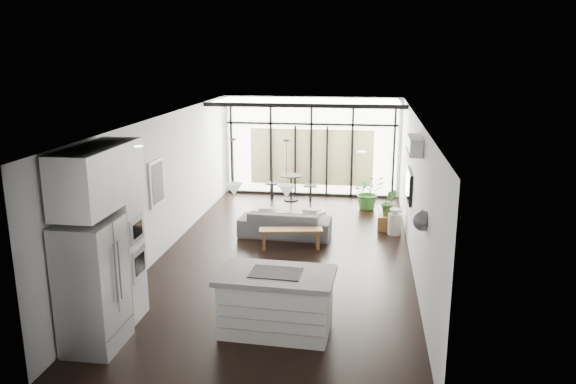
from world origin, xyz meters
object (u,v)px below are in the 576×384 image
(milk_can, at_px, (395,222))
(fridge, at_px, (93,285))
(console_bench, at_px, (291,239))
(tv, at_px, (409,186))
(sofa, at_px, (285,219))
(island, at_px, (276,302))
(pouf, at_px, (315,218))

(milk_can, bearing_deg, fridge, -127.72)
(console_bench, bearing_deg, tv, 3.85)
(sofa, height_order, console_bench, sofa)
(sofa, bearing_deg, console_bench, 109.50)
(console_bench, relative_size, milk_can, 2.21)
(fridge, bearing_deg, milk_can, 52.28)
(island, xyz_separation_m, pouf, (0.09, 5.18, -0.26))
(milk_can, xyz_separation_m, tv, (0.22, -0.66, 1.00))
(island, height_order, sofa, island)
(milk_can, relative_size, tv, 0.54)
(sofa, height_order, pouf, sofa)
(island, distance_m, tv, 4.76)
(fridge, bearing_deg, console_bench, 63.76)
(island, bearing_deg, pouf, 91.73)
(milk_can, bearing_deg, pouf, 169.37)
(island, bearing_deg, fridge, -159.47)
(sofa, distance_m, tv, 2.81)
(console_bench, height_order, milk_can, milk_can)
(fridge, bearing_deg, island, 17.79)
(fridge, relative_size, pouf, 3.73)
(fridge, relative_size, console_bench, 1.39)
(pouf, bearing_deg, console_bench, -102.91)
(island, xyz_separation_m, tv, (2.14, 4.17, 0.84))
(island, xyz_separation_m, sofa, (-0.52, 4.37, -0.06))
(island, relative_size, tv, 1.54)
(sofa, xyz_separation_m, tv, (2.66, -0.20, 0.90))
(tv, bearing_deg, island, -117.16)
(pouf, height_order, tv, tv)
(console_bench, distance_m, milk_can, 2.53)
(fridge, xyz_separation_m, console_bench, (2.15, 4.36, -0.71))
(fridge, xyz_separation_m, tv, (4.57, 4.95, 0.38))
(sofa, height_order, milk_can, sofa)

